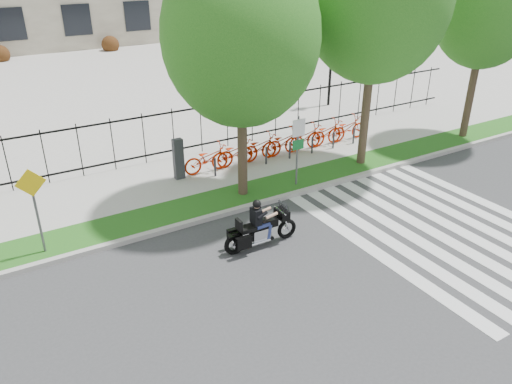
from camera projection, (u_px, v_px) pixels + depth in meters
ground at (313, 276)px, 12.99m from camera, size 120.00×120.00×0.00m
curb at (237, 210)px, 16.11m from camera, size 60.00×0.20×0.15m
grass_verge at (224, 200)px, 16.76m from camera, size 60.00×1.50×0.15m
sidewalk at (193, 174)px, 18.69m from camera, size 60.00×3.50×0.15m
plaza at (80, 79)px, 32.21m from camera, size 80.00×34.00×0.10m
crosswalk_stripes at (440, 228)px, 15.21m from camera, size 5.70×8.00×0.01m
iron_fence at (173, 133)px, 19.56m from camera, size 30.00×0.06×2.00m
lamp_post_right at (332, 46)px, 25.43m from camera, size 1.06×0.70×4.25m
street_tree_1 at (241, 36)px, 14.77m from camera, size 4.81×4.81×7.97m
street_tree_3 at (487, 9)px, 19.93m from camera, size 4.15×4.15×7.74m
bike_share_station at (282, 142)px, 19.98m from camera, size 8.97×0.89×1.50m
sign_pole_regulatory at (298, 142)px, 16.99m from camera, size 0.50×0.09×2.50m
sign_pole_warning at (34, 200)px, 13.08m from camera, size 0.78×0.09×2.49m
motorcycle_rider at (261, 227)px, 14.06m from camera, size 2.34×0.69×1.81m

